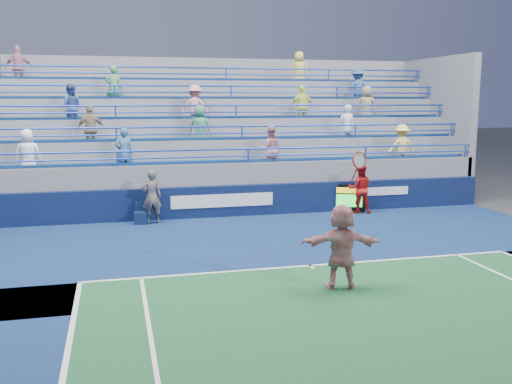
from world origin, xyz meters
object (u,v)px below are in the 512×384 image
object	(u,v)px
line_judge	(152,197)
ball_girl	(360,189)
judge_chair	(141,217)
tennis_player	(342,246)
serve_speed_board	(345,198)

from	to	relation	value
line_judge	ball_girl	xyz separation A→B (m)	(7.42, 0.02, -0.01)
judge_chair	tennis_player	xyz separation A→B (m)	(3.92, -7.67, 0.70)
serve_speed_board	judge_chair	world-z (taller)	serve_speed_board
serve_speed_board	tennis_player	xyz separation A→B (m)	(-3.46, -8.03, 0.43)
tennis_player	ball_girl	xyz separation A→B (m)	(3.86, 7.66, -0.05)
serve_speed_board	tennis_player	size ratio (longest dim) A/B	0.47
judge_chair	line_judge	bearing A→B (deg)	-5.85
serve_speed_board	judge_chair	distance (m)	7.39
judge_chair	ball_girl	size ratio (longest dim) A/B	0.41
serve_speed_board	ball_girl	xyz separation A→B (m)	(0.40, -0.37, 0.39)
judge_chair	ball_girl	distance (m)	7.81
serve_speed_board	judge_chair	xyz separation A→B (m)	(-7.38, -0.35, -0.27)
tennis_player	ball_girl	world-z (taller)	tennis_player
line_judge	judge_chair	bearing A→B (deg)	-13.47
line_judge	ball_girl	distance (m)	7.42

